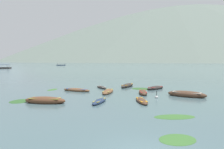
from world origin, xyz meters
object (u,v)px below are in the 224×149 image
Objects in this scene: rowboat_0 at (45,100)px; rowboat_11 at (127,86)px; rowboat_3 at (77,90)px; rowboat_6 at (102,87)px; rowboat_7 at (99,101)px; rowboat_9 at (143,93)px; rowboat_1 at (187,94)px; ferry_0 at (1,68)px; ferry_1 at (61,65)px; mooring_buoy at (156,97)px; rowboat_5 at (108,91)px; rowboat_2 at (155,88)px; rowboat_4 at (142,101)px.

rowboat_11 is at bearing 43.38° from rowboat_0.
rowboat_3 is 1.30× the size of rowboat_6.
rowboat_9 is at bearing 35.18° from rowboat_7.
rowboat_1 is at bearing -42.56° from rowboat_6.
rowboat_3 is (-13.46, 6.37, -0.10)m from rowboat_1.
ferry_1 is (25.95, 77.86, 0.00)m from ferry_0.
rowboat_0 is 12.48m from mooring_buoy.
rowboat_5 is 4.55m from rowboat_6.
rowboat_7 is (2.56, -8.14, -0.02)m from rowboat_3.
rowboat_1 is 4.02m from mooring_buoy.
rowboat_9 is (-3.28, -3.84, -0.00)m from rowboat_2.
ferry_0 is (-43.06, 99.40, 0.19)m from rowboat_0.
rowboat_0 is 8.99m from rowboat_5.
rowboat_1 is 1.01× the size of rowboat_11.
rowboat_2 is 7.18m from mooring_buoy.
rowboat_1 reaches higher than rowboat_11.
rowboat_1 reaches higher than rowboat_5.
rowboat_11 is (8.36, 3.38, 0.05)m from rowboat_3.
rowboat_7 is 0.97× the size of rowboat_9.
rowboat_3 is 8.53m from rowboat_7.
rowboat_1 is (16.47, 0.99, 0.01)m from rowboat_0.
rowboat_7 is at bearing 175.28° from rowboat_4.
rowboat_0 is 12.28m from rowboat_9.
rowboat_4 is 113.70m from ferry_0.
rowboat_3 is 4.77m from rowboat_5.
ferry_1 is (-27.14, 178.41, 0.31)m from rowboat_4.
mooring_buoy is (-4.01, -0.28, -0.17)m from rowboat_1.
rowboat_6 is (-8.13, 2.37, -0.05)m from rowboat_2.
ferry_0 is at bearing 121.17° from rowboat_1.
rowboat_9 reaches higher than rowboat_7.
rowboat_0 is at bearing -112.21° from rowboat_3.
rowboat_1 is at bearing -58.83° from ferry_0.
rowboat_1 reaches higher than rowboat_4.
rowboat_0 is 16.50m from rowboat_1.
rowboat_6 is at bearing -60.86° from ferry_0.
mooring_buoy reaches higher than rowboat_5.
rowboat_11 reaches higher than rowboat_7.
rowboat_2 is 0.41× the size of ferry_1.
rowboat_3 is at bearing -63.41° from ferry_0.
rowboat_9 is 7.17m from rowboat_11.
rowboat_9 is at bearing -80.57° from ferry_1.
ferry_1 is at bearing 99.51° from mooring_buoy.
rowboat_1 is 1.18× the size of rowboat_2.
mooring_buoy is at bearing 3.27° from rowboat_0.
rowboat_0 is 108.33m from ferry_0.
ferry_0 is (-46.07, 92.04, 0.28)m from rowboat_3.
rowboat_9 is (4.86, -6.21, 0.05)m from rowboat_6.
ferry_0 is at bearing 119.14° from rowboat_6.
ferry_1 reaches higher than rowboat_1.
rowboat_0 is at bearing -163.07° from rowboat_9.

